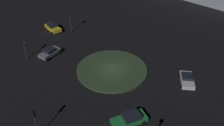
{
  "coord_description": "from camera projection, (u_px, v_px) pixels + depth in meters",
  "views": [
    {
      "loc": [
        -25.12,
        -21.12,
        24.28
      ],
      "look_at": [
        0.0,
        0.0,
        1.47
      ],
      "focal_mm": 40.74,
      "sensor_mm": 36.0,
      "label": 1
    }
  ],
  "objects": [
    {
      "name": "ground_plane",
      "position": [
        112.0,
        70.0,
        40.81
      ],
      "size": [
        117.53,
        117.53,
        0.0
      ],
      "primitive_type": "plane",
      "color": "black"
    },
    {
      "name": "roundabout_island",
      "position": [
        112.0,
        70.0,
        40.71
      ],
      "size": [
        11.32,
        11.32,
        0.33
      ],
      "primitive_type": "cylinder",
      "color": "#2D4228",
      "rests_on": "ground_plane"
    },
    {
      "name": "car_green",
      "position": [
        130.0,
        119.0,
        31.2
      ],
      "size": [
        4.78,
        3.59,
        1.52
      ],
      "rotation": [
        0.0,
        0.0,
        2.69
      ],
      "color": "#1E7238",
      "rests_on": "ground_plane"
    },
    {
      "name": "car_silver",
      "position": [
        187.0,
        79.0,
        37.78
      ],
      "size": [
        4.27,
        3.67,
        1.32
      ],
      "rotation": [
        0.0,
        0.0,
        3.72
      ],
      "color": "silver",
      "rests_on": "ground_plane"
    },
    {
      "name": "car_yellow",
      "position": [
        53.0,
        28.0,
        51.56
      ],
      "size": [
        2.55,
        4.15,
        1.51
      ],
      "rotation": [
        0.0,
        0.0,
        4.54
      ],
      "color": "gold",
      "rests_on": "ground_plane"
    },
    {
      "name": "car_grey",
      "position": [
        50.0,
        52.0,
        43.89
      ],
      "size": [
        4.01,
        2.28,
        1.42
      ],
      "rotation": [
        0.0,
        0.0,
        0.1
      ],
      "color": "slate",
      "rests_on": "ground_plane"
    },
    {
      "name": "traffic_light_north",
      "position": [
        70.0,
        18.0,
        49.66
      ],
      "size": [
        0.35,
        0.39,
        4.48
      ],
      "rotation": [
        0.0,
        0.0,
        -1.88
      ],
      "color": "#2D2D2D",
      "rests_on": "ground_plane"
    },
    {
      "name": "traffic_light_northwest",
      "position": [
        24.0,
        45.0,
        41.9
      ],
      "size": [
        0.37,
        0.4,
        3.98
      ],
      "rotation": [
        0.0,
        0.0,
        -1.09
      ],
      "color": "#2D2D2D",
      "rests_on": "ground_plane"
    },
    {
      "name": "traffic_light_west",
      "position": [
        35.0,
        118.0,
        28.38
      ],
      "size": [
        0.37,
        0.32,
        4.23
      ],
      "rotation": [
        0.0,
        0.0,
        0.11
      ],
      "color": "#2D2D2D",
      "rests_on": "ground_plane"
    }
  ]
}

